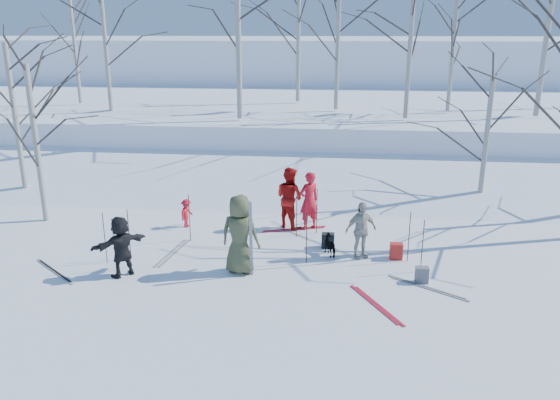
# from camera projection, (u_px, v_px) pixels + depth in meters

# --- Properties ---
(ground) EXTENTS (120.00, 120.00, 0.00)m
(ground) POSITION_uv_depth(u_px,v_px,m) (273.00, 268.00, 13.51)
(ground) COLOR white
(ground) RESTS_ON ground
(snow_ramp) EXTENTS (70.00, 9.49, 4.12)m
(snow_ramp) POSITION_uv_depth(u_px,v_px,m) (296.00, 186.00, 20.11)
(snow_ramp) COLOR white
(snow_ramp) RESTS_ON ground
(snow_plateau) EXTENTS (70.00, 18.00, 2.20)m
(snow_plateau) POSITION_uv_depth(u_px,v_px,m) (311.00, 120.00, 29.34)
(snow_plateau) COLOR white
(snow_plateau) RESTS_ON ground
(far_hill) EXTENTS (90.00, 30.00, 6.00)m
(far_hill) POSITION_uv_depth(u_px,v_px,m) (324.00, 73.00, 48.98)
(far_hill) COLOR white
(far_hill) RESTS_ON ground
(skier_olive_center) EXTENTS (1.05, 0.78, 1.95)m
(skier_olive_center) POSITION_uv_depth(u_px,v_px,m) (240.00, 234.00, 13.01)
(skier_olive_center) COLOR #41472B
(skier_olive_center) RESTS_ON ground
(skier_red_north) EXTENTS (0.76, 0.70, 1.73)m
(skier_red_north) POSITION_uv_depth(u_px,v_px,m) (309.00, 201.00, 15.93)
(skier_red_north) COLOR red
(skier_red_north) RESTS_ON ground
(skier_redor_behind) EXTENTS (1.13, 1.09, 1.83)m
(skier_redor_behind) POSITION_uv_depth(u_px,v_px,m) (289.00, 198.00, 16.07)
(skier_redor_behind) COLOR #AF100D
(skier_redor_behind) RESTS_ON ground
(skier_red_seated) EXTENTS (0.45, 0.62, 0.86)m
(skier_red_seated) POSITION_uv_depth(u_px,v_px,m) (187.00, 213.00, 16.22)
(skier_red_seated) COLOR red
(skier_red_seated) RESTS_ON ground
(skier_cream_east) EXTENTS (0.94, 0.73, 1.50)m
(skier_cream_east) POSITION_uv_depth(u_px,v_px,m) (361.00, 230.00, 13.93)
(skier_cream_east) COLOR beige
(skier_cream_east) RESTS_ON ground
(skier_grey_west) EXTENTS (1.26, 1.31, 1.49)m
(skier_grey_west) POSITION_uv_depth(u_px,v_px,m) (121.00, 246.00, 12.89)
(skier_grey_west) COLOR black
(skier_grey_west) RESTS_ON ground
(dog) EXTENTS (0.56, 0.69, 0.53)m
(dog) POSITION_uv_depth(u_px,v_px,m) (331.00, 245.00, 14.23)
(dog) COLOR black
(dog) RESTS_ON ground
(upright_ski_left) EXTENTS (0.09, 0.16, 1.90)m
(upright_ski_left) POSITION_uv_depth(u_px,v_px,m) (251.00, 239.00, 12.78)
(upright_ski_left) COLOR silver
(upright_ski_left) RESTS_ON ground
(upright_ski_right) EXTENTS (0.10, 0.23, 1.89)m
(upright_ski_right) POSITION_uv_depth(u_px,v_px,m) (251.00, 239.00, 12.77)
(upright_ski_right) COLOR silver
(upright_ski_right) RESTS_ON ground
(ski_pair_a) EXTENTS (1.81, 2.07, 0.02)m
(ski_pair_a) POSITION_uv_depth(u_px,v_px,m) (376.00, 305.00, 11.67)
(ski_pair_a) COLOR #A81828
(ski_pair_a) RESTS_ON ground
(ski_pair_b) EXTENTS (0.71, 1.95, 0.02)m
(ski_pair_b) POSITION_uv_depth(u_px,v_px,m) (173.00, 253.00, 14.40)
(ski_pair_b) COLOR silver
(ski_pair_b) RESTS_ON ground
(ski_pair_c) EXTENTS (2.06, 2.10, 0.02)m
(ski_pair_c) POSITION_uv_depth(u_px,v_px,m) (55.00, 271.00, 13.30)
(ski_pair_c) COLOR silver
(ski_pair_c) RESTS_ON ground
(ski_pair_d) EXTENTS (1.36, 2.02, 0.02)m
(ski_pair_d) POSITION_uv_depth(u_px,v_px,m) (294.00, 229.00, 16.10)
(ski_pair_d) COLOR #A81828
(ski_pair_d) RESTS_ON ground
(ski_pair_e) EXTENTS (1.96, 2.08, 0.02)m
(ski_pair_e) POSITION_uv_depth(u_px,v_px,m) (427.00, 288.00, 12.44)
(ski_pair_e) COLOR silver
(ski_pair_e) RESTS_ON ground
(ski_pole_a) EXTENTS (0.02, 0.02, 1.34)m
(ski_pole_a) POSITION_uv_depth(u_px,v_px,m) (317.00, 211.00, 15.63)
(ski_pole_a) COLOR black
(ski_pole_a) RESTS_ON ground
(ski_pole_b) EXTENTS (0.02, 0.02, 1.34)m
(ski_pole_b) POSITION_uv_depth(u_px,v_px,m) (422.00, 246.00, 13.10)
(ski_pole_b) COLOR black
(ski_pole_b) RESTS_ON ground
(ski_pole_c) EXTENTS (0.02, 0.02, 1.34)m
(ski_pole_c) POSITION_uv_depth(u_px,v_px,m) (129.00, 234.00, 13.85)
(ski_pole_c) COLOR black
(ski_pole_c) RESTS_ON ground
(ski_pole_d) EXTENTS (0.02, 0.02, 1.34)m
(ski_pole_d) POSITION_uv_depth(u_px,v_px,m) (190.00, 218.00, 15.05)
(ski_pole_d) COLOR black
(ski_pole_d) RESTS_ON ground
(ski_pole_e) EXTENTS (0.02, 0.02, 1.34)m
(ski_pole_e) POSITION_uv_depth(u_px,v_px,m) (409.00, 237.00, 13.69)
(ski_pole_e) COLOR black
(ski_pole_e) RESTS_ON ground
(ski_pole_f) EXTENTS (0.02, 0.02, 1.34)m
(ski_pole_f) POSITION_uv_depth(u_px,v_px,m) (297.00, 214.00, 15.36)
(ski_pole_f) COLOR black
(ski_pole_f) RESTS_ON ground
(ski_pole_g) EXTENTS (0.02, 0.02, 1.34)m
(ski_pole_g) POSITION_uv_depth(u_px,v_px,m) (105.00, 238.00, 13.61)
(ski_pole_g) COLOR black
(ski_pole_g) RESTS_ON ground
(ski_pole_h) EXTENTS (0.02, 0.02, 1.34)m
(ski_pole_h) POSITION_uv_depth(u_px,v_px,m) (307.00, 238.00, 13.61)
(ski_pole_h) COLOR black
(ski_pole_h) RESTS_ON ground
(ski_pole_i) EXTENTS (0.02, 0.02, 1.34)m
(ski_pole_i) POSITION_uv_depth(u_px,v_px,m) (114.00, 245.00, 13.17)
(ski_pole_i) COLOR black
(ski_pole_i) RESTS_ON ground
(backpack_red) EXTENTS (0.32, 0.22, 0.42)m
(backpack_red) POSITION_uv_depth(u_px,v_px,m) (396.00, 251.00, 13.99)
(backpack_red) COLOR #B2221B
(backpack_red) RESTS_ON ground
(backpack_grey) EXTENTS (0.30, 0.20, 0.38)m
(backpack_grey) POSITION_uv_depth(u_px,v_px,m) (422.00, 275.00, 12.68)
(backpack_grey) COLOR #5B5D63
(backpack_grey) RESTS_ON ground
(backpack_dark) EXTENTS (0.34, 0.24, 0.40)m
(backpack_dark) POSITION_uv_depth(u_px,v_px,m) (328.00, 240.00, 14.73)
(backpack_dark) COLOR black
(backpack_dark) RESTS_ON ground
(birch_plateau_a) EXTENTS (4.11, 4.11, 5.01)m
(birch_plateau_a) POSITION_uv_depth(u_px,v_px,m) (75.00, 50.00, 26.23)
(birch_plateau_a) COLOR silver
(birch_plateau_a) RESTS_ON snow_plateau
(birch_plateau_b) EXTENTS (4.47, 4.47, 5.53)m
(birch_plateau_b) POSITION_uv_depth(u_px,v_px,m) (106.00, 46.00, 23.66)
(birch_plateau_b) COLOR silver
(birch_plateau_b) RESTS_ON snow_plateau
(birch_plateau_c) EXTENTS (4.81, 4.81, 6.02)m
(birch_plateau_c) POSITION_uv_depth(u_px,v_px,m) (338.00, 40.00, 23.94)
(birch_plateau_c) COLOR silver
(birch_plateau_c) RESTS_ON snow_plateau
(birch_plateau_d) EXTENTS (5.78, 5.78, 7.40)m
(birch_plateau_d) POSITION_uv_depth(u_px,v_px,m) (549.00, 23.00, 21.77)
(birch_plateau_d) COLOR silver
(birch_plateau_d) RESTS_ON snow_plateau
(birch_plateau_e) EXTENTS (5.00, 5.00, 6.29)m
(birch_plateau_e) POSITION_uv_depth(u_px,v_px,m) (298.00, 36.00, 26.69)
(birch_plateau_e) COLOR silver
(birch_plateau_e) RESTS_ON snow_plateau
(birch_plateau_g) EXTENTS (4.44, 4.44, 5.49)m
(birch_plateau_g) POSITION_uv_depth(u_px,v_px,m) (410.00, 49.00, 21.47)
(birch_plateau_g) COLOR silver
(birch_plateau_g) RESTS_ON snow_plateau
(birch_plateau_h) EXTENTS (5.93, 5.93, 7.61)m
(birch_plateau_h) POSITION_uv_depth(u_px,v_px,m) (238.00, 20.00, 21.12)
(birch_plateau_h) COLOR silver
(birch_plateau_h) RESTS_ON snow_plateau
(birch_plateau_i) EXTENTS (4.09, 4.09, 4.99)m
(birch_plateau_i) POSITION_uv_depth(u_px,v_px,m) (453.00, 53.00, 23.61)
(birch_plateau_i) COLOR silver
(birch_plateau_i) RESTS_ON snow_plateau
(birch_edge_a) EXTENTS (3.91, 3.91, 4.73)m
(birch_edge_a) POSITION_uv_depth(u_px,v_px,m) (36.00, 145.00, 16.19)
(birch_edge_a) COLOR silver
(birch_edge_a) RESTS_ON ground
(birch_edge_d) EXTENTS (4.28, 4.28, 5.25)m
(birch_edge_d) POSITION_uv_depth(u_px,v_px,m) (16.00, 122.00, 18.60)
(birch_edge_d) COLOR silver
(birch_edge_d) RESTS_ON ground
(birch_edge_e) EXTENTS (3.60, 3.60, 4.28)m
(birch_edge_e) POSITION_uv_depth(u_px,v_px,m) (486.00, 143.00, 17.66)
(birch_edge_e) COLOR silver
(birch_edge_e) RESTS_ON ground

